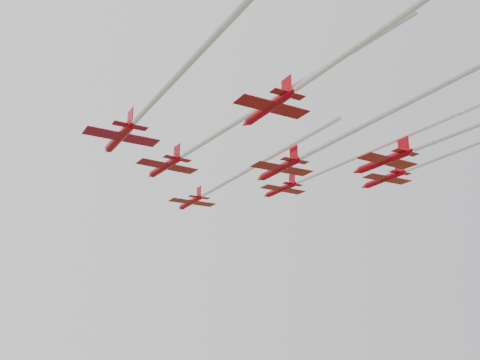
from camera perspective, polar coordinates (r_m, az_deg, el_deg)
name	(u,v)px	position (r m, az deg, el deg)	size (l,w,h in m)	color
jet_lead	(218,187)	(89.99, -2.40, -0.74)	(9.31, 49.50, 2.57)	red
jet_row2_left	(205,142)	(72.30, -3.79, 4.08)	(13.78, 53.00, 2.78)	red
jet_row2_right	(358,156)	(79.49, 12.48, 2.48)	(13.14, 68.19, 2.43)	red
jet_row3_left	(152,103)	(56.28, -9.37, 8.13)	(9.99, 48.93, 2.64)	red
jet_row3_mid	(358,128)	(62.44, 12.43, 5.40)	(10.96, 62.81, 2.63)	red
jet_row3_right	(447,154)	(79.46, 21.24, 2.56)	(8.35, 52.27, 2.45)	red
jet_row4_left	(370,37)	(47.97, 13.69, 14.56)	(11.27, 60.67, 2.53)	red
jet_row4_right	(457,133)	(65.96, 22.14, 4.71)	(11.17, 49.84, 2.58)	red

